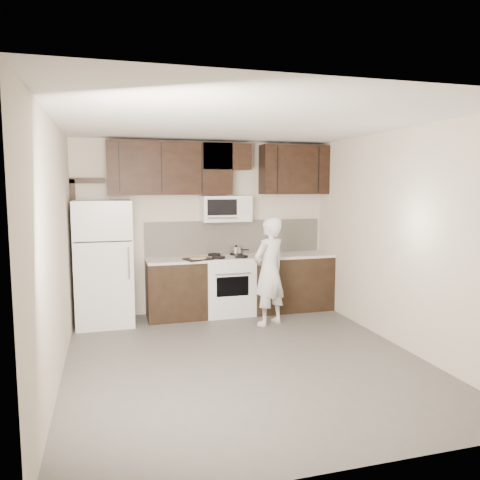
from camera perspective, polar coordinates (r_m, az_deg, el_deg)
name	(u,v)px	position (r m, az deg, el deg)	size (l,w,h in m)	color
floor	(244,359)	(5.61, 0.50, -14.30)	(4.50, 4.50, 0.00)	#565351
back_wall	(204,227)	(7.46, -4.36, 1.58)	(4.00, 4.00, 0.00)	beige
ceiling	(244,122)	(5.29, 0.54, 14.17)	(4.50, 4.50, 0.00)	white
counter_run	(246,284)	(7.44, 0.76, -5.39)	(2.95, 0.64, 0.91)	black
stove	(228,285)	(7.36, -1.51, -5.49)	(0.76, 0.66, 0.94)	white
backsplash	(235,237)	(7.58, -0.62, 0.38)	(2.90, 0.02, 0.54)	beige
upper_cabinets	(219,168)	(7.31, -2.53, 8.80)	(3.48, 0.35, 0.78)	black
microwave	(226,209)	(7.32, -1.77, 3.85)	(0.76, 0.42, 0.40)	white
refrigerator	(104,263)	(7.01, -16.25, -2.71)	(0.80, 0.76, 1.80)	white
door_trim	(77,237)	(7.29, -19.23, 0.30)	(0.50, 0.08, 2.12)	black
saucepan	(236,251)	(7.46, -0.45, -1.31)	(0.28, 0.17, 0.16)	silver
baking_tray	(198,259)	(7.00, -5.12, -2.31)	(0.38, 0.29, 0.02)	black
pizza	(198,258)	(6.99, -5.12, -2.16)	(0.26, 0.26, 0.02)	beige
person	(269,271)	(6.74, 3.59, -3.81)	(0.57, 0.38, 1.57)	white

